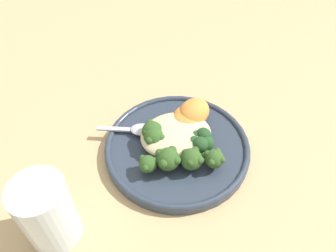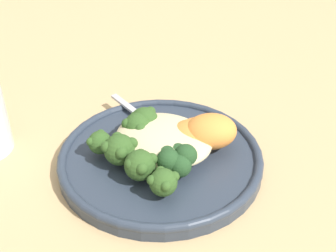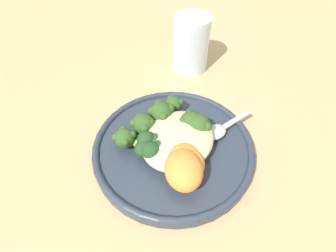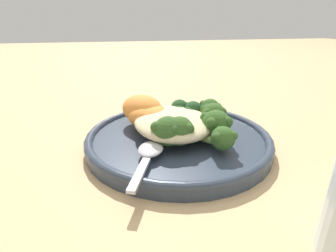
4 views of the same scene
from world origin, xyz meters
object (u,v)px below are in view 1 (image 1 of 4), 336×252
Objects in this scene: water_glass at (47,212)px; kale_tuft at (200,141)px; broccoli_stalk_4 at (190,156)px; broccoli_stalk_0 at (156,132)px; broccoli_stalk_5 at (206,153)px; sweet_potato_chunk_2 at (194,112)px; broccoli_stalk_2 at (155,159)px; sweet_potato_chunk_0 at (187,120)px; sweet_potato_chunk_1 at (184,117)px; spoon at (137,129)px; plate at (177,145)px; quinoa_mound at (176,135)px; broccoli_stalk_3 at (170,157)px; broccoli_stalk_1 at (158,138)px.

kale_tuft is at bearing -164.08° from water_glass.
broccoli_stalk_0 is at bearing -141.58° from broccoli_stalk_4.
sweet_potato_chunk_2 is (-0.01, -0.09, 0.01)m from broccoli_stalk_5.
water_glass is (0.19, 0.12, 0.02)m from broccoli_stalk_0.
broccoli_stalk_0 is at bearing -137.90° from broccoli_stalk_2.
sweet_potato_chunk_0 is at bearing 32.27° from sweet_potato_chunk_2.
sweet_potato_chunk_1 is 0.09m from spoon.
sweet_potato_chunk_0 is 1.00× the size of sweet_potato_chunk_2.
broccoli_stalk_5 reaches higher than plate.
quinoa_mound is 0.04m from kale_tuft.
broccoli_stalk_3 is at bearing -164.40° from water_glass.
broccoli_stalk_5 is 1.61× the size of sweet_potato_chunk_0.
broccoli_stalk_5 is at bearing 95.00° from sweet_potato_chunk_1.
broccoli_stalk_1 is 0.07m from broccoli_stalk_4.
broccoli_stalk_4 reaches higher than kale_tuft.
water_glass is (0.26, 0.13, 0.02)m from sweet_potato_chunk_0.
broccoli_stalk_2 is at bearing 119.92° from spoon.
broccoli_stalk_3 reaches higher than kale_tuft.
sweet_potato_chunk_0 is 0.02m from sweet_potato_chunk_2.
broccoli_stalk_2 is at bearing 89.67° from broccoli_stalk_0.
broccoli_stalk_1 is 1.57× the size of sweet_potato_chunk_1.
broccoli_stalk_2 is at bearing -123.19° from broccoli_stalk_5.
broccoli_stalk_0 is 1.47× the size of sweet_potato_chunk_1.
broccoli_stalk_0 reaches higher than broccoli_stalk_5.
broccoli_stalk_4 is at bearing 43.88° from kale_tuft.
broccoli_stalk_0 is at bearing -31.49° from kale_tuft.
broccoli_stalk_1 is 0.04m from broccoli_stalk_2.
sweet_potato_chunk_0 is 0.05m from kale_tuft.
broccoli_stalk_2 is 0.09m from kale_tuft.
quinoa_mound is 0.04m from sweet_potato_chunk_0.
spoon is at bearing -10.27° from sweet_potato_chunk_0.
kale_tuft is at bearing 95.18° from sweet_potato_chunk_1.
sweet_potato_chunk_0 is at bearing -134.30° from plate.
broccoli_stalk_3 is at bearing 56.28° from sweet_potato_chunk_1.
broccoli_stalk_3 reaches higher than plate.
broccoli_stalk_3 is at bearing 132.93° from spoon.
broccoli_stalk_1 reaches higher than broccoli_stalk_2.
sweet_potato_chunk_2 is 0.31m from water_glass.
broccoli_stalk_0 is at bearing 155.25° from spoon.
quinoa_mound is at bearing 37.90° from sweet_potato_chunk_2.
plate is at bearing -156.55° from water_glass.
sweet_potato_chunk_0 is 0.65× the size of spoon.
sweet_potato_chunk_0 is at bearing 171.29° from broccoli_stalk_4.
kale_tuft is at bearing 165.42° from broccoli_stalk_0.
quinoa_mound reaches higher than plate.
sweet_potato_chunk_1 is (-0.02, -0.09, -0.00)m from broccoli_stalk_4.
sweet_potato_chunk_0 is (-0.03, -0.03, 0.00)m from quinoa_mound.
broccoli_stalk_0 is 0.04m from spoon.
sweet_potato_chunk_1 is at bearing 174.26° from broccoli_stalk_4.
broccoli_stalk_3 reaches higher than sweet_potato_chunk_1.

